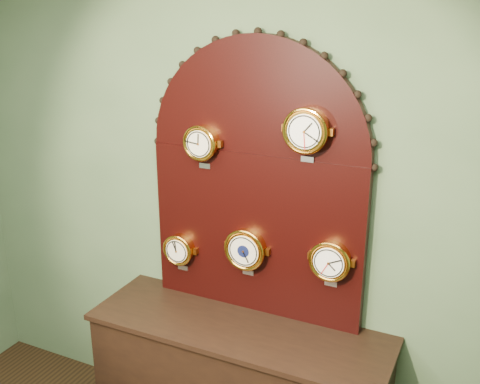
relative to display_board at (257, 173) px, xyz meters
The scene contains 7 objects.
wall_back 0.23m from the display_board, 90.00° to the left, with size 4.00×4.00×0.00m, color #4C6646.
display_board is the anchor object (origin of this frame).
roman_clock 0.33m from the display_board, 167.18° to the right, with size 0.19×0.08×0.25m.
arabic_clock 0.40m from the display_board, 13.11° to the right, with size 0.23×0.08×0.28m.
hygrometer 0.68m from the display_board, behind, with size 0.19×0.08×0.24m.
barometer 0.42m from the display_board, 113.68° to the right, with size 0.24×0.08×0.29m.
tide_clock 0.59m from the display_board, ahead, with size 0.22×0.08×0.27m.
Camera 1 is at (1.14, -0.13, 2.48)m, focal length 42.32 mm.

